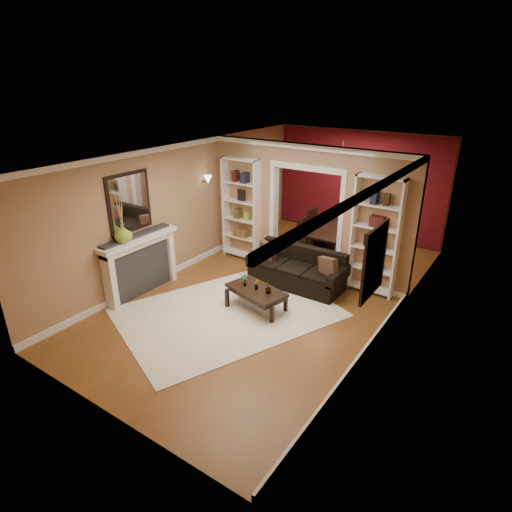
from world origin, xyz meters
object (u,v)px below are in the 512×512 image
Objects in this scene: sofa at (297,268)px; bookshelf_left at (242,210)px; dining_table at (336,240)px; fireplace at (141,265)px; bookshelf_right at (375,237)px; coffee_table at (256,299)px.

bookshelf_left is (-1.77, 0.58, 0.77)m from sofa.
sofa is 2.07m from dining_table.
fireplace is (-2.31, -1.95, 0.20)m from sofa.
bookshelf_right is at bearing 0.00° from bookshelf_left.
bookshelf_right is at bearing 34.80° from fireplace.
bookshelf_left is at bearing 161.88° from sofa.
dining_table is (-0.09, 2.07, -0.08)m from sofa.
dining_table is (2.22, 4.02, -0.28)m from fireplace.
bookshelf_right is (1.33, 0.58, 0.77)m from sofa.
coffee_table is 2.32m from fireplace.
dining_table is (0.04, 3.32, 0.09)m from coffee_table.
sofa is 0.85× the size of bookshelf_left.
bookshelf_left reaches higher than sofa.
coffee_table is at bearing 17.75° from fireplace.
bookshelf_right reaches higher than coffee_table.
sofa is 1.27m from coffee_table.
bookshelf_right is at bearing -136.38° from dining_table.
coffee_table is 2.64m from bookshelf_left.
sofa is 1.15× the size of fireplace.
bookshelf_right is at bearing 65.61° from coffee_table.
fireplace reaches higher than sofa.
sofa is at bearing 98.22° from coffee_table.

